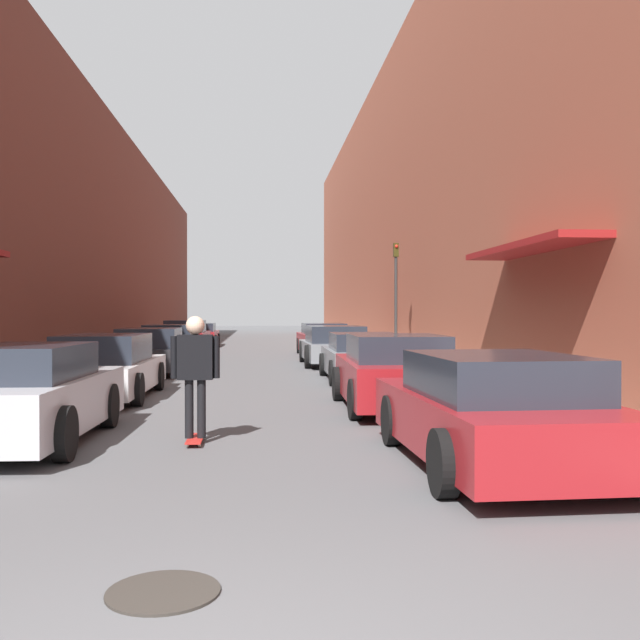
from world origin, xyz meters
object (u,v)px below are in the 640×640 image
object	(u,v)px
parked_car_left_1	(106,368)
parked_car_left_2	(151,352)
parked_car_right_4	(323,340)
manhole_cover	(163,592)
parked_car_left_4	(186,337)
parked_car_right_2	(363,357)
parked_car_left_5	(199,335)
skateboarder	(195,365)
parked_car_right_1	(395,373)
traffic_light	(396,289)
parked_car_left_0	(17,396)
parked_car_right_0	(493,412)
parked_car_right_3	(334,346)
parked_car_left_3	(171,343)

from	to	relation	value
parked_car_left_1	parked_car_left_2	xyz separation A→B (m)	(0.01, 5.78, -0.00)
parked_car_right_4	manhole_cover	size ratio (longest dim) A/B	6.08
parked_car_left_2	parked_car_right_4	world-z (taller)	parked_car_right_4
parked_car_left_4	parked_car_right_2	world-z (taller)	parked_car_left_4
parked_car_left_5	skateboarder	xyz separation A→B (m)	(2.22, -26.71, 0.46)
parked_car_left_4	manhole_cover	world-z (taller)	parked_car_left_4
parked_car_right_1	skateboarder	distance (m)	4.46
traffic_light	parked_car_left_0	bearing A→B (deg)	-119.32
parked_car_left_0	parked_car_right_1	world-z (taller)	parked_car_right_1
parked_car_right_4	manhole_cover	distance (m)	24.09
skateboarder	parked_car_left_0	bearing A→B (deg)	176.55
parked_car_left_0	manhole_cover	world-z (taller)	parked_car_left_0
parked_car_right_2	parked_car_right_4	world-z (taller)	parked_car_right_4
parked_car_left_5	skateboarder	size ratio (longest dim) A/B	2.44
parked_car_right_0	parked_car_right_1	xyz separation A→B (m)	(-0.21, 4.74, 0.03)
parked_car_left_4	parked_car_right_2	size ratio (longest dim) A/B	0.93
parked_car_left_5	parked_car_right_1	world-z (taller)	parked_car_right_1
traffic_light	parked_car_left_4	bearing A→B (deg)	134.93
parked_car_left_0	parked_car_right_2	world-z (taller)	parked_car_left_0
parked_car_right_3	manhole_cover	distance (m)	18.83
parked_car_left_4	parked_car_left_0	bearing A→B (deg)	-89.97
parked_car_right_1	parked_car_right_2	size ratio (longest dim) A/B	0.94
parked_car_left_0	parked_car_left_4	size ratio (longest dim) A/B	1.00
parked_car_right_4	parked_car_left_2	bearing A→B (deg)	-124.89
traffic_light	skateboarder	bearing A→B (deg)	-111.15
parked_car_right_2	parked_car_left_4	bearing A→B (deg)	113.91
parked_car_right_0	parked_car_right_3	world-z (taller)	parked_car_right_3
skateboarder	traffic_light	xyz separation A→B (m)	(5.30, 13.69, 1.46)
traffic_light	parked_car_left_3	bearing A→B (deg)	162.13
parked_car_right_2	parked_car_right_4	bearing A→B (deg)	90.41
parked_car_left_2	parked_car_right_2	distance (m)	6.19
parked_car_left_2	parked_car_left_1	bearing A→B (deg)	-90.08
parked_car_left_0	parked_car_left_2	distance (m)	10.74
parked_car_left_5	traffic_light	size ratio (longest dim) A/B	1.06
parked_car_left_4	parked_car_right_1	xyz separation A→B (m)	(5.55, -18.28, -0.01)
parked_car_right_1	parked_car_left_0	bearing A→B (deg)	-152.29
parked_car_right_4	traffic_light	xyz separation A→B (m)	(1.94, -5.19, 1.86)
parked_car_left_3	traffic_light	distance (m)	8.21
skateboarder	traffic_light	distance (m)	14.75
parked_car_left_1	parked_car_right_1	bearing A→B (deg)	-20.53
parked_car_right_2	traffic_light	size ratio (longest dim) A/B	1.12
parked_car_left_5	parked_car_right_2	size ratio (longest dim) A/B	0.94
parked_car_right_1	manhole_cover	xyz separation A→B (m)	(-2.98, -8.06, -0.63)
parked_car_right_4	parked_car_right_1	bearing A→B (deg)	-90.45
parked_car_left_0	traffic_light	bearing A→B (deg)	60.68
parked_car_right_1	parked_car_right_0	bearing A→B (deg)	-87.50
parked_car_left_3	parked_car_left_4	world-z (taller)	parked_car_left_4
parked_car_left_0	parked_car_left_4	xyz separation A→B (m)	(-0.01, 21.19, 0.02)
parked_car_left_3	parked_car_left_2	bearing A→B (deg)	-89.05
parked_car_left_1	traffic_light	distance (m)	11.58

